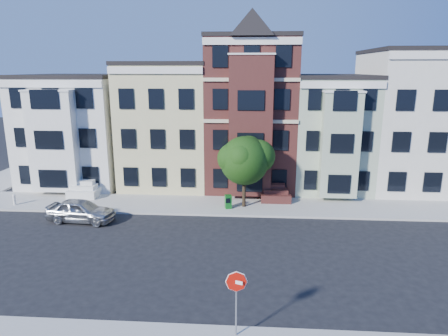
# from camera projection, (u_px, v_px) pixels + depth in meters

# --- Properties ---
(ground) EXTENTS (120.00, 120.00, 0.00)m
(ground) POSITION_uv_depth(u_px,v_px,m) (248.00, 258.00, 21.15)
(ground) COLOR black
(far_sidewalk) EXTENTS (60.00, 4.00, 0.15)m
(far_sidewalk) POSITION_uv_depth(u_px,v_px,m) (249.00, 206.00, 28.88)
(far_sidewalk) COLOR #9E9B93
(far_sidewalk) RESTS_ON ground
(house_white) EXTENTS (8.00, 9.00, 9.00)m
(house_white) POSITION_uv_depth(u_px,v_px,m) (80.00, 130.00, 35.09)
(house_white) COLOR silver
(house_white) RESTS_ON ground
(house_yellow) EXTENTS (7.00, 9.00, 10.00)m
(house_yellow) POSITION_uv_depth(u_px,v_px,m) (169.00, 125.00, 34.44)
(house_yellow) COLOR #CDC48B
(house_yellow) RESTS_ON ground
(house_brown) EXTENTS (7.00, 9.00, 12.00)m
(house_brown) POSITION_uv_depth(u_px,v_px,m) (251.00, 114.00, 33.74)
(house_brown) COLOR #421C18
(house_brown) RESTS_ON ground
(house_green) EXTENTS (6.00, 9.00, 9.00)m
(house_green) POSITION_uv_depth(u_px,v_px,m) (328.00, 133.00, 33.67)
(house_green) COLOR #9EAF92
(house_green) RESTS_ON ground
(house_cream) EXTENTS (8.00, 9.00, 11.00)m
(house_cream) POSITION_uv_depth(u_px,v_px,m) (414.00, 122.00, 32.97)
(house_cream) COLOR silver
(house_cream) RESTS_ON ground
(street_tree) EXTENTS (6.52, 6.52, 6.29)m
(street_tree) POSITION_uv_depth(u_px,v_px,m) (244.00, 164.00, 27.88)
(street_tree) COLOR #1F4711
(street_tree) RESTS_ON far_sidewalk
(parked_car) EXTENTS (4.58, 2.21, 1.51)m
(parked_car) POSITION_uv_depth(u_px,v_px,m) (81.00, 211.00, 26.05)
(parked_car) COLOR #A3A4A9
(parked_car) RESTS_ON ground
(newspaper_box) EXTENTS (0.53, 0.50, 0.97)m
(newspaper_box) POSITION_uv_depth(u_px,v_px,m) (228.00, 202.00, 28.15)
(newspaper_box) COLOR #0F6019
(newspaper_box) RESTS_ON far_sidewalk
(fire_hydrant) EXTENTS (0.23, 0.23, 0.63)m
(fire_hydrant) POSITION_uv_depth(u_px,v_px,m) (15.00, 201.00, 28.90)
(fire_hydrant) COLOR silver
(fire_hydrant) RESTS_ON far_sidewalk
(stop_sign) EXTENTS (0.80, 0.35, 2.94)m
(stop_sign) POSITION_uv_depth(u_px,v_px,m) (236.00, 300.00, 14.46)
(stop_sign) COLOR #B20F06
(stop_sign) RESTS_ON near_sidewalk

